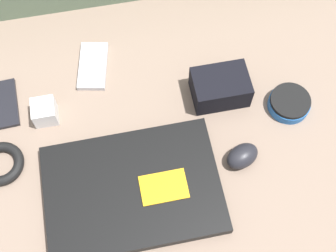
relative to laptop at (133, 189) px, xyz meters
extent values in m
plane|color=#7A6651|center=(0.09, 0.12, -0.15)|extent=(8.00, 8.00, 0.00)
cube|color=#7A6656|center=(0.09, 0.12, -0.08)|extent=(0.94, 0.70, 0.14)
cube|color=black|center=(0.00, 0.00, 0.00)|extent=(0.34, 0.24, 0.03)
cube|color=orange|center=(0.06, -0.01, 0.01)|extent=(0.09, 0.06, 0.00)
ellipsoid|color=black|center=(0.22, 0.02, 0.01)|extent=(0.08, 0.07, 0.04)
cylinder|color=#1E569E|center=(0.35, 0.12, 0.00)|extent=(0.09, 0.09, 0.02)
cylinder|color=black|center=(0.35, 0.12, 0.01)|extent=(0.08, 0.08, 0.01)
cube|color=#B7B7BC|center=(-0.04, 0.30, -0.01)|extent=(0.08, 0.13, 0.01)
cube|color=black|center=(-0.25, 0.24, -0.01)|extent=(0.08, 0.12, 0.01)
cube|color=black|center=(0.22, 0.18, 0.02)|extent=(0.12, 0.08, 0.06)
cube|color=silver|center=(-0.15, 0.20, 0.01)|extent=(0.05, 0.05, 0.05)
torus|color=black|center=(-0.25, 0.10, 0.00)|extent=(0.09, 0.09, 0.02)
camera|label=1|loc=(0.01, -0.29, 0.87)|focal=50.00mm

